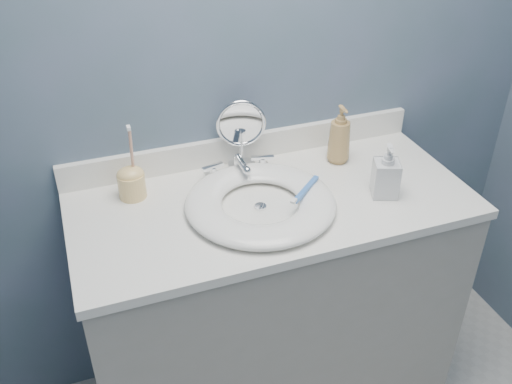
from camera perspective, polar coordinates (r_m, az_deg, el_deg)
name	(u,v)px	position (r m, az deg, el deg)	size (l,w,h in m)	color
back_wall	(242,68)	(1.82, -1.42, 12.28)	(2.20, 0.02, 2.40)	#435C65
vanity_cabinet	(270,307)	(2.03, 1.44, -11.46)	(1.20, 0.55, 0.85)	#A39D95
countertop	(272,203)	(1.75, 1.64, -1.15)	(1.22, 0.57, 0.03)	white
backsplash	(244,147)	(1.92, -1.19, 4.50)	(1.22, 0.02, 0.09)	white
basin	(260,203)	(1.69, 0.45, -1.07)	(0.45, 0.45, 0.04)	white
drain	(260,207)	(1.70, 0.45, -1.49)	(0.04, 0.04, 0.01)	silver
faucet	(239,168)	(1.84, -1.68, 2.41)	(0.25, 0.13, 0.07)	silver
makeup_mirror	(241,131)	(1.84, -1.50, 6.10)	(0.16, 0.09, 0.24)	silver
soap_bottle_amber	(340,134)	(1.91, 8.38, 5.71)	(0.08, 0.08, 0.20)	#A7824B
soap_bottle_clear	(387,171)	(1.76, 12.93, 2.11)	(0.08, 0.08, 0.17)	silver
toothbrush_holder	(131,181)	(1.76, -12.35, 1.07)	(0.08, 0.08, 0.24)	#F3CA79
toothbrush_lying	(305,190)	(1.70, 4.93, 0.17)	(0.14, 0.12, 0.02)	#366EC2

